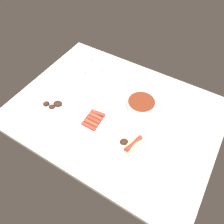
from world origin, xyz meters
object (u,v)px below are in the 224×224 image
bowl_chili (141,104)px  plate_hotdog_assembled (133,146)px  bowl_coleslaw (94,70)px  plate_grilled_meat (54,105)px  plate_sausages (94,121)px

bowl_chili → plate_hotdog_assembled: plate_hotdog_assembled is taller
bowl_coleslaw → bowl_chili: bowl_coleslaw is taller
bowl_coleslaw → plate_grilled_meat: 37.01cm
plate_sausages → plate_hotdog_assembled: size_ratio=0.99×
plate_grilled_meat → bowl_coleslaw: bearing=-96.3°
bowl_chili → plate_grilled_meat: size_ratio=0.83×
bowl_coleslaw → bowl_chili: size_ratio=0.87×
plate_sausages → bowl_coleslaw: bearing=-56.2°
bowl_chili → plate_hotdog_assembled: bearing=108.1°
plate_sausages → plate_hotdog_assembled: 27.20cm
plate_grilled_meat → plate_sausages: bearing=-174.1°
plate_grilled_meat → bowl_chili: bearing=-149.4°
bowl_chili → bowl_coleslaw: bearing=-13.9°
plate_hotdog_assembled → plate_sausages: bearing=-7.1°
plate_sausages → plate_grilled_meat: 26.90cm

